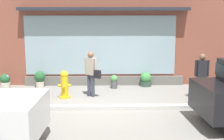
{
  "coord_description": "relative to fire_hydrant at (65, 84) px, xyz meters",
  "views": [
    {
      "loc": [
        0.04,
        -9.16,
        2.87
      ],
      "look_at": [
        0.27,
        1.2,
        0.94
      ],
      "focal_mm": 49.56,
      "sensor_mm": 36.0,
      "label": 1
    }
  ],
  "objects": [
    {
      "name": "potted_plant_window_center",
      "position": [
        3.0,
        1.66,
        -0.2
      ],
      "size": [
        0.45,
        0.45,
        0.55
      ],
      "color": "#33473D",
      "rests_on": "ground_plane"
    },
    {
      "name": "potted_plant_by_entrance",
      "position": [
        1.72,
        1.31,
        -0.21
      ],
      "size": [
        0.26,
        0.26,
        0.51
      ],
      "color": "#4C4C51",
      "rests_on": "ground_plane"
    },
    {
      "name": "curb_strip",
      "position": [
        1.35,
        -1.31,
        -0.41
      ],
      "size": [
        14.0,
        0.24,
        0.12
      ],
      "primitive_type": "cube",
      "color": "#B2B2AD",
      "rests_on": "ground_plane"
    },
    {
      "name": "potted_plant_window_left",
      "position": [
        -1.15,
        1.51,
        -0.12
      ],
      "size": [
        0.42,
        0.42,
        0.64
      ],
      "color": "#B7B2A3",
      "rests_on": "ground_plane"
    },
    {
      "name": "pedestrian_with_handbag",
      "position": [
        0.91,
        0.14,
        0.44
      ],
      "size": [
        0.57,
        0.47,
        1.57
      ],
      "rotation": [
        0.0,
        0.0,
        5.67
      ],
      "color": "#333847",
      "rests_on": "ground_plane"
    },
    {
      "name": "fire_hydrant",
      "position": [
        0.0,
        0.0,
        0.0
      ],
      "size": [
        0.43,
        0.4,
        0.94
      ],
      "color": "gold",
      "rests_on": "ground_plane"
    },
    {
      "name": "ground_plane",
      "position": [
        1.35,
        -1.11,
        -0.47
      ],
      "size": [
        60.0,
        60.0,
        0.0
      ],
      "primitive_type": "plane",
      "color": "gray"
    },
    {
      "name": "storefront",
      "position": [
        1.35,
        2.08,
        1.94
      ],
      "size": [
        14.0,
        0.81,
        4.91
      ],
      "color": "brown",
      "rests_on": "ground_plane"
    },
    {
      "name": "potted_plant_window_right",
      "position": [
        -2.47,
        1.43,
        -0.18
      ],
      "size": [
        0.39,
        0.39,
        0.57
      ],
      "color": "#B7B2A3",
      "rests_on": "ground_plane"
    },
    {
      "name": "pedestrian_passerby",
      "position": [
        4.59,
        -0.3,
        0.43
      ],
      "size": [
        0.48,
        0.22,
        1.55
      ],
      "rotation": [
        0.0,
        0.0,
        6.21
      ],
      "color": "#232328",
      "rests_on": "ground_plane"
    }
  ]
}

